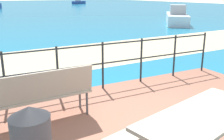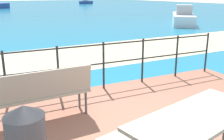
{
  "view_description": "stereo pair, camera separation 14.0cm",
  "coord_description": "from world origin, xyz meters",
  "px_view_note": "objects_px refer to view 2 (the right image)",
  "views": [
    {
      "loc": [
        -2.31,
        -2.43,
        2.05
      ],
      "look_at": [
        -0.1,
        1.79,
        0.65
      ],
      "focal_mm": 41.73,
      "sensor_mm": 36.0,
      "label": 1
    },
    {
      "loc": [
        -2.19,
        -2.49,
        2.05
      ],
      "look_at": [
        -0.1,
        1.79,
        0.65
      ],
      "focal_mm": 41.73,
      "sensor_mm": 36.0,
      "label": 2
    }
  ],
  "objects_px": {
    "park_bench": "(38,92)",
    "picnic_table": "(195,132)",
    "boat_far": "(183,18)",
    "boat_mid": "(86,2)"
  },
  "relations": [
    {
      "from": "picnic_table",
      "to": "boat_far",
      "type": "height_order",
      "value": "boat_far"
    },
    {
      "from": "park_bench",
      "to": "boat_mid",
      "type": "relative_size",
      "value": 0.47
    },
    {
      "from": "boat_mid",
      "to": "boat_far",
      "type": "distance_m",
      "value": 38.83
    },
    {
      "from": "picnic_table",
      "to": "boat_mid",
      "type": "xyz_separation_m",
      "value": [
        17.77,
        50.72,
        -0.2
      ]
    },
    {
      "from": "picnic_table",
      "to": "boat_mid",
      "type": "bearing_deg",
      "value": 57.03
    },
    {
      "from": "picnic_table",
      "to": "boat_far",
      "type": "relative_size",
      "value": 0.4
    },
    {
      "from": "boat_far",
      "to": "picnic_table",
      "type": "bearing_deg",
      "value": 177.23
    },
    {
      "from": "park_bench",
      "to": "boat_mid",
      "type": "xyz_separation_m",
      "value": [
        19.01,
        48.62,
        -0.13
      ]
    },
    {
      "from": "picnic_table",
      "to": "park_bench",
      "type": "relative_size",
      "value": 1.09
    },
    {
      "from": "park_bench",
      "to": "picnic_table",
      "type": "bearing_deg",
      "value": 117.51
    }
  ]
}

